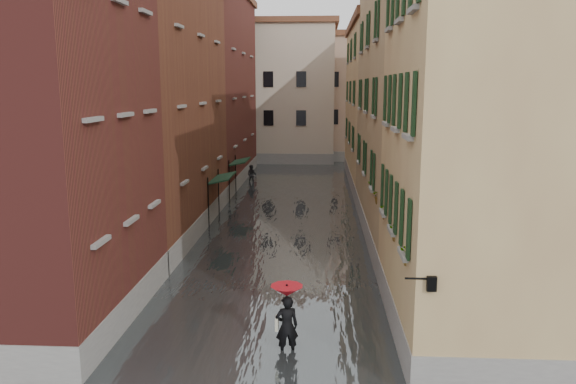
# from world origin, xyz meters

# --- Properties ---
(ground) EXTENTS (120.00, 120.00, 0.00)m
(ground) POSITION_xyz_m (0.00, 0.00, 0.00)
(ground) COLOR #545456
(ground) RESTS_ON ground
(floodwater) EXTENTS (10.00, 60.00, 0.20)m
(floodwater) POSITION_xyz_m (0.00, 13.00, 0.10)
(floodwater) COLOR #474D4F
(floodwater) RESTS_ON ground
(building_left_near) EXTENTS (6.00, 8.00, 13.00)m
(building_left_near) POSITION_xyz_m (-7.00, -2.00, 6.50)
(building_left_near) COLOR maroon
(building_left_near) RESTS_ON ground
(building_left_mid) EXTENTS (6.00, 14.00, 12.50)m
(building_left_mid) POSITION_xyz_m (-7.00, 9.00, 6.25)
(building_left_mid) COLOR brown
(building_left_mid) RESTS_ON ground
(building_left_far) EXTENTS (6.00, 16.00, 14.00)m
(building_left_far) POSITION_xyz_m (-7.00, 24.00, 7.00)
(building_left_far) COLOR maroon
(building_left_far) RESTS_ON ground
(building_right_near) EXTENTS (6.00, 8.00, 11.50)m
(building_right_near) POSITION_xyz_m (7.00, -2.00, 5.75)
(building_right_near) COLOR tan
(building_right_near) RESTS_ON ground
(building_right_mid) EXTENTS (6.00, 14.00, 13.00)m
(building_right_mid) POSITION_xyz_m (7.00, 9.00, 6.50)
(building_right_mid) COLOR tan
(building_right_mid) RESTS_ON ground
(building_right_far) EXTENTS (6.00, 16.00, 11.50)m
(building_right_far) POSITION_xyz_m (7.00, 24.00, 5.75)
(building_right_far) COLOR tan
(building_right_far) RESTS_ON ground
(building_end_cream) EXTENTS (12.00, 9.00, 13.00)m
(building_end_cream) POSITION_xyz_m (-3.00, 38.00, 6.50)
(building_end_cream) COLOR #BAA793
(building_end_cream) RESTS_ON ground
(building_end_pink) EXTENTS (10.00, 9.00, 12.00)m
(building_end_pink) POSITION_xyz_m (6.00, 40.00, 6.00)
(building_end_pink) COLOR tan
(building_end_pink) RESTS_ON ground
(awning_near) EXTENTS (1.09, 3.01, 2.80)m
(awning_near) POSITION_xyz_m (-3.49, 11.20, 2.47)
(awning_near) COLOR #15311E
(awning_near) RESTS_ON ground
(awning_far) EXTENTS (1.09, 2.79, 2.80)m
(awning_far) POSITION_xyz_m (-3.49, 17.78, 2.46)
(awning_far) COLOR #15311E
(awning_far) RESTS_ON ground
(wall_lantern) EXTENTS (0.71, 0.22, 0.35)m
(wall_lantern) POSITION_xyz_m (4.33, -6.00, 3.01)
(wall_lantern) COLOR black
(wall_lantern) RESTS_ON ground
(window_planters) EXTENTS (0.59, 10.80, 0.84)m
(window_planters) POSITION_xyz_m (4.12, 0.50, 3.51)
(window_planters) COLOR brown
(window_planters) RESTS_ON ground
(pedestrian_main) EXTENTS (0.90, 0.90, 2.06)m
(pedestrian_main) POSITION_xyz_m (0.92, -3.83, 1.21)
(pedestrian_main) COLOR black
(pedestrian_main) RESTS_ON ground
(pedestrian_far) EXTENTS (0.80, 0.66, 1.52)m
(pedestrian_far) POSITION_xyz_m (-3.38, 23.50, 0.76)
(pedestrian_far) COLOR black
(pedestrian_far) RESTS_ON ground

